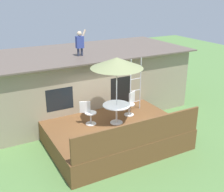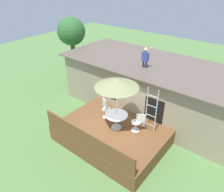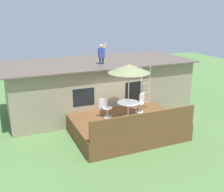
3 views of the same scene
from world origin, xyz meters
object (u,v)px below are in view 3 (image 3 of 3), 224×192
(patio_umbrella, at_px, (129,68))
(step_ladder, at_px, (145,88))
(patio_chair_right, at_px, (140,103))
(patio_table, at_px, (128,106))
(patio_chair_left, at_px, (106,108))
(person_figure, at_px, (102,53))

(patio_umbrella, bearing_deg, step_ladder, 29.88)
(patio_chair_right, bearing_deg, patio_umbrella, -0.00)
(patio_table, distance_m, patio_umbrella, 1.76)
(patio_table, bearing_deg, patio_chair_left, 157.13)
(patio_table, distance_m, step_ladder, 1.61)
(person_figure, bearing_deg, patio_table, -84.41)
(patio_chair_right, bearing_deg, patio_table, -0.00)
(patio_umbrella, height_order, patio_chair_right, patio_umbrella)
(step_ladder, relative_size, person_figure, 1.98)
(step_ladder, distance_m, person_figure, 2.97)
(step_ladder, distance_m, patio_chair_right, 0.85)
(patio_umbrella, bearing_deg, patio_table, 9.46)
(patio_table, height_order, person_figure, person_figure)
(patio_umbrella, distance_m, patio_chair_right, 2.13)
(step_ladder, bearing_deg, patio_chair_right, -143.76)
(step_ladder, bearing_deg, patio_chair_left, -171.23)
(patio_umbrella, relative_size, patio_chair_right, 2.76)
(step_ladder, xyz_separation_m, patio_chair_left, (-2.28, -0.35, -0.64))
(patio_chair_right, bearing_deg, patio_chair_left, -25.48)
(patio_table, bearing_deg, patio_chair_right, 26.29)
(patio_umbrella, bearing_deg, patio_chair_right, 26.29)
(patio_table, relative_size, person_figure, 0.94)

